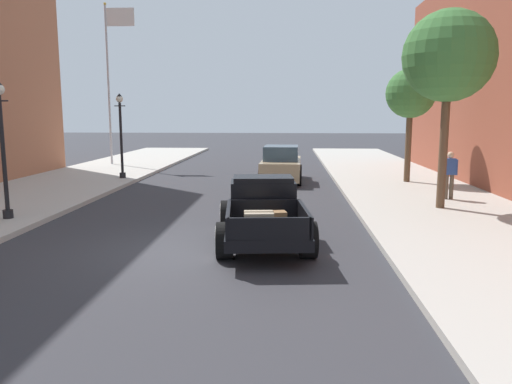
% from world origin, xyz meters
% --- Properties ---
extents(ground_plane, '(140.00, 140.00, 0.00)m').
position_xyz_m(ground_plane, '(0.00, 0.00, 0.00)').
color(ground_plane, '#333338').
extents(sidewalk_right, '(5.50, 64.00, 0.15)m').
position_xyz_m(sidewalk_right, '(7.25, 0.00, 0.07)').
color(sidewalk_right, '#B7B2A8').
rests_on(sidewalk_right, ground).
extents(hotrod_truck_black, '(2.49, 5.05, 1.58)m').
position_xyz_m(hotrod_truck_black, '(1.77, 1.08, 0.75)').
color(hotrod_truck_black, black).
rests_on(hotrod_truck_black, ground).
extents(car_background_tan, '(1.97, 4.35, 1.65)m').
position_xyz_m(car_background_tan, '(2.07, 11.82, 0.77)').
color(car_background_tan, tan).
rests_on(car_background_tan, ground).
extents(pedestrian_sidewalk_right, '(0.53, 0.22, 1.65)m').
position_xyz_m(pedestrian_sidewalk_right, '(7.96, 6.58, 1.09)').
color(pedestrian_sidewalk_right, brown).
rests_on(pedestrian_sidewalk_right, sidewalk_right).
extents(street_lamp_near, '(0.50, 0.32, 3.85)m').
position_xyz_m(street_lamp_near, '(-5.56, 2.50, 2.39)').
color(street_lamp_near, black).
rests_on(street_lamp_near, sidewalk_left).
extents(street_lamp_far, '(0.50, 0.32, 3.85)m').
position_xyz_m(street_lamp_far, '(-5.26, 11.55, 2.39)').
color(street_lamp_far, black).
rests_on(street_lamp_far, sidewalk_left).
extents(flagpole, '(1.74, 0.16, 9.16)m').
position_xyz_m(flagpole, '(-7.81, 17.91, 5.77)').
color(flagpole, '#B2B2B7').
rests_on(flagpole, sidewalk_left).
extents(street_tree_nearest, '(2.77, 2.77, 6.05)m').
position_xyz_m(street_tree_nearest, '(7.20, 4.93, 4.79)').
color(street_tree_nearest, brown).
rests_on(street_tree_nearest, sidewalk_right).
extents(street_tree_second, '(2.11, 2.11, 4.86)m').
position_xyz_m(street_tree_second, '(7.58, 11.11, 3.90)').
color(street_tree_second, brown).
rests_on(street_tree_second, sidewalk_right).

